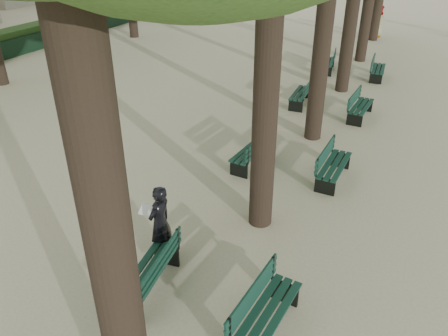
% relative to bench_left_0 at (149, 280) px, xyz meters
% --- Properties ---
extents(ground, '(120.00, 120.00, 0.00)m').
position_rel_bench_left_0_xyz_m(ground, '(-0.37, -0.12, -0.27)').
color(ground, '#B9B38C').
rests_on(ground, ground).
extents(bench_left_0, '(0.76, 1.85, 0.92)m').
position_rel_bench_left_0_xyz_m(bench_left_0, '(0.00, 0.00, 0.00)').
color(bench_left_0, black).
rests_on(bench_left_0, ground).
extents(bench_left_1, '(0.77, 1.85, 0.92)m').
position_rel_bench_left_0_xyz_m(bench_left_1, '(-0.00, 5.37, 0.00)').
color(bench_left_1, black).
rests_on(bench_left_1, ground).
extents(bench_left_2, '(0.63, 1.82, 0.92)m').
position_rel_bench_left_0_xyz_m(bench_left_2, '(0.00, 10.60, 0.00)').
color(bench_left_2, black).
rests_on(bench_left_2, ground).
extents(bench_left_3, '(0.79, 1.86, 0.92)m').
position_rel_bench_left_0_xyz_m(bench_left_3, '(-0.00, 15.35, 0.00)').
color(bench_left_3, black).
rests_on(bench_left_3, ground).
extents(bench_right_0, '(0.76, 1.85, 0.92)m').
position_rel_bench_left_0_xyz_m(bench_right_0, '(2.27, -0.03, 0.00)').
color(bench_right_0, black).
rests_on(bench_right_0, ground).
extents(bench_right_1, '(0.67, 1.83, 0.92)m').
position_rel_bench_left_0_xyz_m(bench_right_1, '(2.27, 5.43, 0.00)').
color(bench_right_1, black).
rests_on(bench_right_1, ground).
extents(bench_right_2, '(0.72, 1.84, 0.92)m').
position_rel_bench_left_0_xyz_m(bench_right_2, '(2.27, 10.13, 0.00)').
color(bench_right_2, black).
rests_on(bench_right_2, ground).
extents(bench_right_3, '(0.64, 1.82, 0.92)m').
position_rel_bench_left_0_xyz_m(bench_right_3, '(2.27, 15.13, 0.00)').
color(bench_right_3, black).
rests_on(bench_right_3, ground).
extents(man_with_map, '(0.64, 0.69, 1.63)m').
position_rel_bench_left_0_xyz_m(man_with_map, '(-0.31, 0.98, 0.54)').
color(man_with_map, black).
rests_on(man_with_map, ground).
extents(pedestrian_e, '(1.65, 1.31, 1.88)m').
position_rel_bench_left_0_xyz_m(pedestrian_e, '(-5.18, 22.77, 0.67)').
color(pedestrian_e, '#262628').
rests_on(pedestrian_e, ground).
extents(pedestrian_d, '(0.40, 0.91, 1.83)m').
position_rel_bench_left_0_xyz_m(pedestrian_d, '(1.21, 23.89, 0.64)').
color(pedestrian_d, '#262628').
rests_on(pedestrian_d, ground).
extents(pedestrian_a, '(0.90, 0.56, 1.72)m').
position_rel_bench_left_0_xyz_m(pedestrian_a, '(-4.70, 21.68, 0.59)').
color(pedestrian_a, '#262628').
rests_on(pedestrian_a, ground).
extents(fence, '(0.08, 42.00, 0.90)m').
position_rel_bench_left_0_xyz_m(fence, '(-15.37, 10.88, 0.18)').
color(fence, black).
rests_on(fence, ground).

